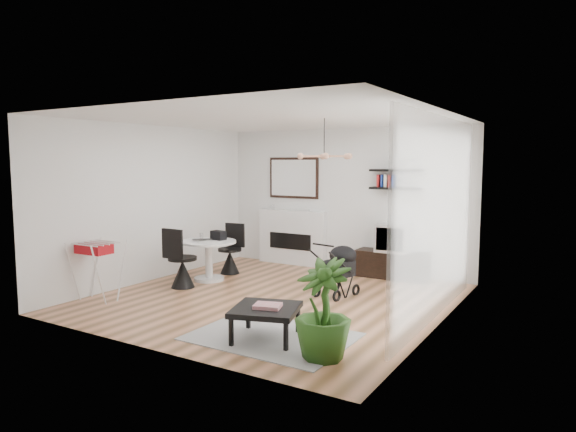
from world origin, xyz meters
The scene contains 25 objects.
floor centered at (0.00, 0.00, 0.00)m, with size 5.00×5.00×0.00m, color brown.
ceiling centered at (0.00, 0.00, 2.70)m, with size 5.00×5.00×0.00m, color white.
wall_back centered at (0.00, 2.50, 1.35)m, with size 5.00×5.00×0.00m, color white.
wall_left centered at (-2.50, 0.00, 1.35)m, with size 5.00×5.00×0.00m, color white.
wall_right centered at (2.50, 0.00, 1.35)m, with size 5.00×5.00×0.00m, color white.
sheer_curtain centered at (2.40, 0.20, 1.35)m, with size 0.04×3.60×2.60m, color white.
fireplace centered at (-1.10, 2.42, 0.69)m, with size 1.50×0.17×2.16m.
shelf_lower centered at (1.06, 2.37, 1.60)m, with size 0.90×0.25×0.04m, color black.
shelf_upper centered at (1.06, 2.37, 1.92)m, with size 0.90×0.25×0.04m, color black.
pendant_lamp centered at (0.70, 0.30, 2.15)m, with size 0.90×0.90×0.10m, color tan, non-canonical shape.
tv_console centered at (1.06, 2.27, 0.24)m, with size 1.28×0.45×0.48m, color black.
crt_tv centered at (1.10, 2.26, 0.73)m, with size 0.57×0.50×0.50m.
dining_table centered at (-1.61, 0.43, 0.46)m, with size 0.96×0.96×0.70m.
laptop centered at (-1.69, 0.35, 0.71)m, with size 0.34×0.22×0.03m, color black.
black_bag centered at (-1.54, 0.62, 0.78)m, with size 0.26×0.16×0.16m, color black.
newspaper centered at (-1.45, 0.28, 0.71)m, with size 0.34×0.28×0.01m, color silver.
drinking_glass centered at (-1.89, 0.57, 0.75)m, with size 0.06×0.06×0.10m, color white.
chair_far centered at (-1.65, 1.09, 0.29)m, with size 0.44×0.46×0.92m.
chair_near centered at (-1.66, -0.21, 0.32)m, with size 0.47×0.48×1.00m.
drying_rack centered at (-2.18, -1.45, 0.47)m, with size 0.61×0.57×0.89m.
stroller centered at (0.77, 0.68, 0.37)m, with size 0.56×0.75×0.86m.
rug centered at (0.93, -1.47, 0.01)m, with size 1.85×1.34×0.01m, color #A2A2A2.
coffee_table centered at (0.92, -1.58, 0.35)m, with size 0.93×0.93×0.38m.
magazines centered at (0.95, -1.60, 0.41)m, with size 0.30×0.24×0.04m, color #B92E40.
potted_plant centered at (1.75, -1.75, 0.53)m, with size 0.60×0.60×1.06m, color #254E16.
Camera 1 is at (4.14, -6.42, 2.06)m, focal length 32.00 mm.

